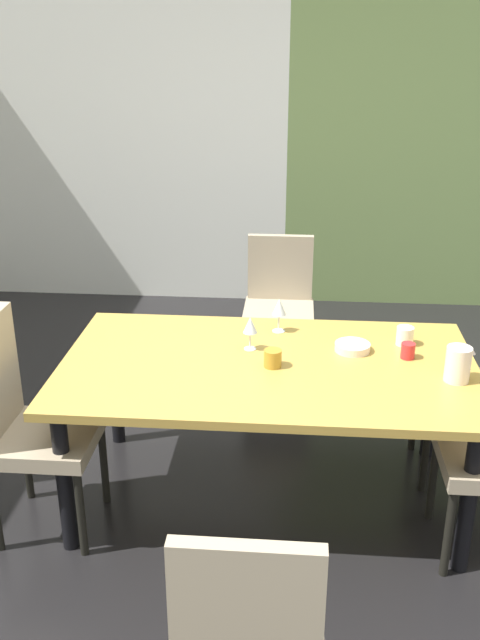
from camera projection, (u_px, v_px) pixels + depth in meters
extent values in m
cube|color=black|center=(213.00, 516.00, 3.39)|extent=(5.62, 6.04, 0.02)
cube|color=silver|center=(96.00, 127.00, 5.69)|extent=(3.07, 0.10, 2.82)
cube|color=olive|center=(454.00, 131.00, 5.47)|extent=(2.56, 0.10, 2.82)
cube|color=#BA943F|center=(268.00, 367.00, 3.25)|extent=(1.89, 1.09, 0.04)
cylinder|color=black|center=(115.00, 385.00, 3.86)|extent=(0.07, 0.07, 0.68)
cylinder|color=black|center=(432.00, 398.00, 3.73)|extent=(0.07, 0.07, 0.68)
cylinder|color=black|center=(65.00, 481.00, 3.05)|extent=(0.07, 0.07, 0.68)
cylinder|color=black|center=(468.00, 501.00, 2.92)|extent=(0.07, 0.07, 0.68)
cube|color=tan|center=(463.00, 392.00, 3.55)|extent=(0.44, 0.44, 0.07)
cylinder|color=black|center=(426.00, 454.00, 3.48)|extent=(0.04, 0.04, 0.42)
cylinder|color=black|center=(414.00, 415.00, 3.83)|extent=(0.04, 0.04, 0.42)
cube|color=tan|center=(251.00, 621.00, 2.18)|extent=(0.44, 0.44, 0.07)
cube|color=tan|center=(246.00, 613.00, 1.91)|extent=(0.42, 0.05, 0.45)
cylinder|color=black|center=(199.00, 630.00, 2.46)|extent=(0.04, 0.04, 0.42)
cylinder|color=black|center=(310.00, 637.00, 2.43)|extent=(0.04, 0.04, 0.42)
cube|color=tan|center=(279.00, 314.00, 4.51)|extent=(0.44, 0.44, 0.07)
cube|color=tan|center=(280.00, 270.00, 4.61)|extent=(0.42, 0.05, 0.46)
cylinder|color=black|center=(307.00, 363.00, 4.42)|extent=(0.04, 0.04, 0.42)
cylinder|color=black|center=(246.00, 361.00, 4.45)|extent=(0.04, 0.04, 0.42)
cylinder|color=black|center=(307.00, 339.00, 4.77)|extent=(0.04, 0.04, 0.42)
cylinder|color=black|center=(251.00, 337.00, 4.80)|extent=(0.04, 0.04, 0.42)
cylinder|color=black|center=(448.00, 533.00, 2.93)|extent=(0.04, 0.04, 0.42)
cylinder|color=black|center=(433.00, 479.00, 3.28)|extent=(0.04, 0.04, 0.42)
cube|color=tan|center=(47.00, 438.00, 3.14)|extent=(0.44, 0.44, 0.07)
cylinder|color=black|center=(104.00, 464.00, 3.40)|extent=(0.04, 0.04, 0.42)
cylinder|color=black|center=(81.00, 514.00, 3.05)|extent=(0.04, 0.04, 0.42)
cylinder|color=black|center=(27.00, 460.00, 3.43)|extent=(0.04, 0.04, 0.42)
cylinder|color=silver|center=(250.00, 349.00, 3.38)|extent=(0.06, 0.06, 0.00)
cylinder|color=silver|center=(250.00, 340.00, 3.37)|extent=(0.01, 0.01, 0.08)
cone|color=silver|center=(250.00, 325.00, 3.34)|extent=(0.07, 0.07, 0.08)
cylinder|color=silver|center=(279.00, 331.00, 3.58)|extent=(0.06, 0.06, 0.00)
cylinder|color=silver|center=(279.00, 323.00, 3.57)|extent=(0.01, 0.01, 0.09)
cone|color=silver|center=(279.00, 307.00, 3.53)|extent=(0.07, 0.07, 0.08)
cylinder|color=#EEDEC6|center=(352.00, 347.00, 3.36)|extent=(0.17, 0.17, 0.04)
cylinder|color=white|center=(405.00, 336.00, 3.42)|extent=(0.08, 0.08, 0.09)
cylinder|color=#B48529|center=(273.00, 358.00, 3.20)|extent=(0.08, 0.08, 0.08)
cylinder|color=red|center=(408.00, 351.00, 3.28)|extent=(0.06, 0.06, 0.07)
cylinder|color=silver|center=(458.00, 364.00, 3.05)|extent=(0.11, 0.11, 0.16)
cone|color=silver|center=(471.00, 351.00, 3.02)|extent=(0.04, 0.04, 0.03)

